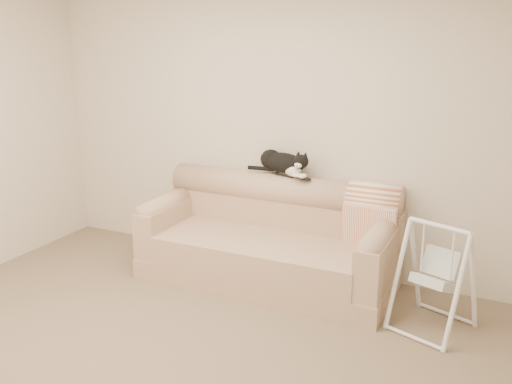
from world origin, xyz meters
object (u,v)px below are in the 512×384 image
at_px(sofa, 270,241).
at_px(remote_b, 303,178).
at_px(remote_a, 285,174).
at_px(tuxedo_cat, 283,163).
at_px(baby_swing, 435,277).

bearing_deg(sofa, remote_b, 43.20).
bearing_deg(remote_a, remote_b, -10.39).
bearing_deg(tuxedo_cat, remote_b, -13.30).
xyz_separation_m(remote_a, remote_b, (0.19, -0.03, -0.00)).
distance_m(tuxedo_cat, baby_swing, 1.65).
relative_size(sofa, tuxedo_cat, 3.61).
xyz_separation_m(remote_a, tuxedo_cat, (-0.03, 0.02, 0.10)).
bearing_deg(remote_b, sofa, -136.80).
distance_m(sofa, remote_a, 0.61).
distance_m(sofa, remote_b, 0.63).
height_order(tuxedo_cat, baby_swing, tuxedo_cat).
xyz_separation_m(remote_b, tuxedo_cat, (-0.21, 0.05, 0.10)).
relative_size(sofa, remote_a, 11.80).
height_order(remote_b, baby_swing, remote_b).
distance_m(sofa, tuxedo_cat, 0.71).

